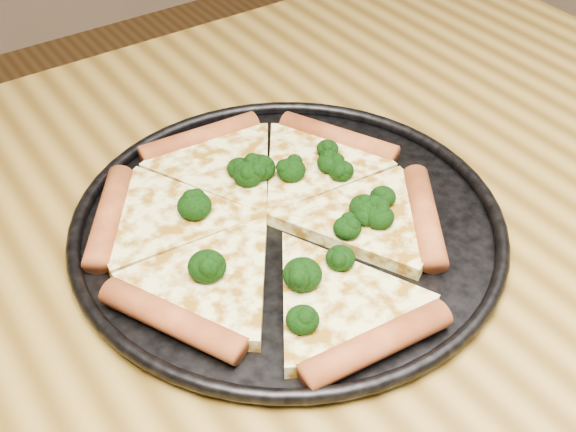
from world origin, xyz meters
TOP-DOWN VIEW (x-y plane):
  - dining_table at (0.00, 0.00)m, footprint 1.20×0.90m
  - pizza_pan at (0.06, 0.07)m, footprint 0.37×0.37m
  - pizza at (0.05, 0.07)m, footprint 0.31×0.32m
  - broccoli_florets at (0.07, 0.06)m, footprint 0.20×0.20m

SIDE VIEW (x-z plane):
  - dining_table at x=0.00m, z-range 0.28..1.03m
  - pizza_pan at x=0.06m, z-range 0.75..0.77m
  - pizza at x=0.05m, z-range 0.75..0.78m
  - broccoli_florets at x=0.07m, z-range 0.76..0.79m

